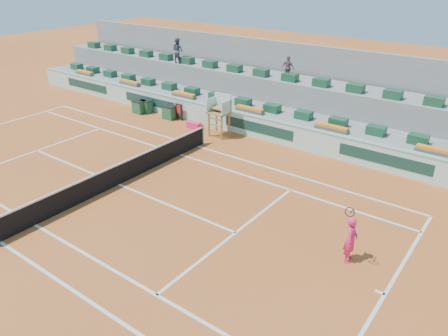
# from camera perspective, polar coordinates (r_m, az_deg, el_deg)

# --- Properties ---
(ground) EXTENTS (90.00, 90.00, 0.00)m
(ground) POSITION_cam_1_polar(r_m,az_deg,el_deg) (20.06, -13.56, -2.10)
(ground) COLOR #9C4A1E
(ground) RESTS_ON ground
(seating_tier_lower) EXTENTS (36.00, 4.00, 1.20)m
(seating_tier_lower) POSITION_cam_1_polar(r_m,az_deg,el_deg) (27.25, 3.58, 7.41)
(seating_tier_lower) COLOR gray
(seating_tier_lower) RESTS_ON ground
(seating_tier_upper) EXTENTS (36.00, 2.40, 2.60)m
(seating_tier_upper) POSITION_cam_1_polar(r_m,az_deg,el_deg) (28.34, 5.42, 9.55)
(seating_tier_upper) COLOR gray
(seating_tier_upper) RESTS_ON ground
(stadium_back_wall) EXTENTS (36.00, 0.40, 4.40)m
(stadium_back_wall) POSITION_cam_1_polar(r_m,az_deg,el_deg) (29.45, 7.17, 11.89)
(stadium_back_wall) COLOR gray
(stadium_back_wall) RESTS_ON ground
(player_bag) EXTENTS (0.88, 0.39, 0.39)m
(player_bag) POSITION_cam_1_polar(r_m,az_deg,el_deg) (26.04, -3.95, 5.58)
(player_bag) COLOR #F62067
(player_bag) RESTS_ON ground
(spectator_left) EXTENTS (0.86, 0.69, 1.69)m
(spectator_left) POSITION_cam_1_polar(r_m,az_deg,el_deg) (31.10, -6.08, 15.02)
(spectator_left) COLOR #4C4D59
(spectator_left) RESTS_ON seating_tier_upper
(spectator_mid) EXTENTS (0.84, 0.42, 1.38)m
(spectator_mid) POSITION_cam_1_polar(r_m,az_deg,el_deg) (26.75, 8.38, 12.83)
(spectator_mid) COLOR #78505D
(spectator_mid) RESTS_ON seating_tier_upper
(court_lines) EXTENTS (23.89, 11.09, 0.01)m
(court_lines) POSITION_cam_1_polar(r_m,az_deg,el_deg) (20.06, -13.57, -2.09)
(court_lines) COLOR silver
(court_lines) RESTS_ON ground
(tennis_net) EXTENTS (0.10, 11.97, 1.10)m
(tennis_net) POSITION_cam_1_polar(r_m,az_deg,el_deg) (19.83, -13.72, -0.76)
(tennis_net) COLOR black
(tennis_net) RESTS_ON ground
(advertising_hoarding) EXTENTS (36.00, 0.34, 1.26)m
(advertising_hoarding) POSITION_cam_1_polar(r_m,az_deg,el_deg) (25.50, 0.88, 6.25)
(advertising_hoarding) COLOR #ACD8C5
(advertising_hoarding) RESTS_ON ground
(umpire_chair) EXTENTS (1.10, 0.90, 2.40)m
(umpire_chair) POSITION_cam_1_polar(r_m,az_deg,el_deg) (24.46, -0.53, 7.64)
(umpire_chair) COLOR olive
(umpire_chair) RESTS_ON ground
(seat_row_lower) EXTENTS (32.90, 0.60, 0.44)m
(seat_row_lower) POSITION_cam_1_polar(r_m,az_deg,el_deg) (26.29, 2.53, 8.62)
(seat_row_lower) COLOR #16442B
(seat_row_lower) RESTS_ON seating_tier_lower
(seat_row_upper) EXTENTS (32.90, 0.60, 0.44)m
(seat_row_upper) POSITION_cam_1_polar(r_m,az_deg,el_deg) (27.46, 4.88, 12.33)
(seat_row_upper) COLOR #16442B
(seat_row_upper) RESTS_ON seating_tier_upper
(flower_planters) EXTENTS (26.80, 0.36, 0.28)m
(flower_planters) POSITION_cam_1_polar(r_m,az_deg,el_deg) (26.53, -1.16, 8.61)
(flower_planters) COLOR #4E4E4E
(flower_planters) RESTS_ON seating_tier_lower
(drink_cooler_a) EXTENTS (0.82, 0.71, 0.84)m
(drink_cooler_a) POSITION_cam_1_polar(r_m,az_deg,el_deg) (27.79, -7.08, 7.24)
(drink_cooler_a) COLOR #1A4E2F
(drink_cooler_a) RESTS_ON ground
(drink_cooler_b) EXTENTS (0.70, 0.61, 0.84)m
(drink_cooler_b) POSITION_cam_1_polar(r_m,az_deg,el_deg) (29.19, -10.10, 7.95)
(drink_cooler_b) COLOR #1A4E2F
(drink_cooler_b) RESTS_ON ground
(drink_cooler_c) EXTENTS (0.80, 0.69, 0.84)m
(drink_cooler_c) POSITION_cam_1_polar(r_m,az_deg,el_deg) (29.18, -10.99, 7.86)
(drink_cooler_c) COLOR #1A4E2F
(drink_cooler_c) RESTS_ON ground
(towel_rack) EXTENTS (0.54, 0.09, 1.03)m
(towel_rack) POSITION_cam_1_polar(r_m,az_deg,el_deg) (27.45, -5.91, 7.47)
(towel_rack) COLOR black
(towel_rack) RESTS_ON ground
(tennis_player) EXTENTS (0.49, 0.89, 2.28)m
(tennis_player) POSITION_cam_1_polar(r_m,az_deg,el_deg) (15.01, 16.24, -8.93)
(tennis_player) COLOR #F62067
(tennis_player) RESTS_ON ground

